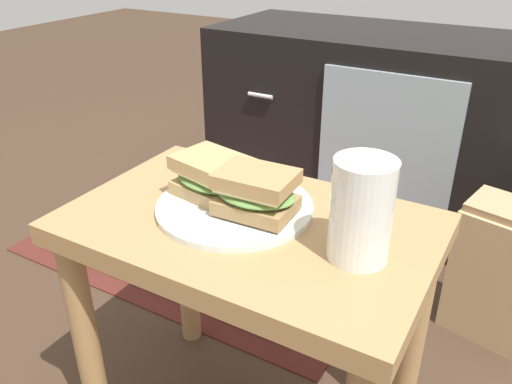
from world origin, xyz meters
name	(u,v)px	position (x,y,z in m)	size (l,w,h in m)	color
side_table	(249,268)	(0.00, 0.00, 0.37)	(0.56, 0.36, 0.46)	#A37A4C
tv_cabinet	(368,125)	(-0.12, 0.95, 0.29)	(0.96, 0.46, 0.58)	black
area_rug	(206,246)	(-0.43, 0.47, 0.00)	(1.00, 0.62, 0.01)	#4C1E19
plate	(235,207)	(-0.03, 0.01, 0.47)	(0.25, 0.25, 0.01)	silver
sandwich_front	(214,177)	(-0.08, 0.02, 0.50)	(0.15, 0.12, 0.07)	tan
sandwich_back	(256,192)	(0.01, 0.01, 0.51)	(0.13, 0.10, 0.07)	#9E7A4C
beer_glass	(361,213)	(0.18, -0.01, 0.53)	(0.08, 0.08, 0.14)	silver
paper_bag	(499,272)	(0.35, 0.51, 0.16)	(0.21, 0.17, 0.33)	tan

